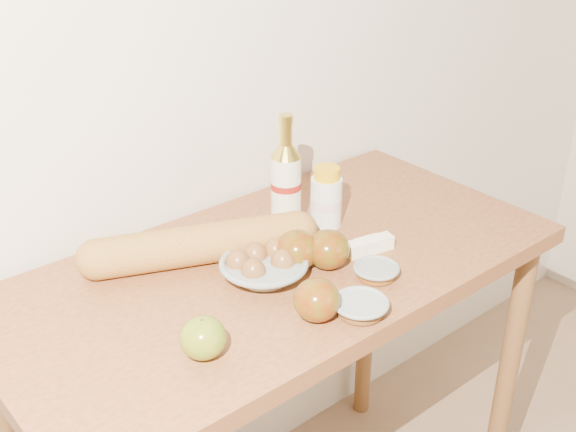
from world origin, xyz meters
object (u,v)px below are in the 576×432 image
object	(u,v)px
egg_bowl	(263,266)
cream_bottle	(326,199)
bourbon_bottle	(286,186)
table	(279,310)
baguette	(201,244)

from	to	relation	value
egg_bowl	cream_bottle	bearing A→B (deg)	18.98
bourbon_bottle	table	bearing A→B (deg)	-126.00
table	baguette	bearing A→B (deg)	140.27
cream_bottle	egg_bowl	size ratio (longest dim) A/B	0.70
bourbon_bottle	cream_bottle	xyz separation A→B (m)	(0.09, -0.04, -0.05)
egg_bowl	baguette	distance (m)	0.14
table	cream_bottle	bearing A→B (deg)	17.73
cream_bottle	egg_bowl	bearing A→B (deg)	-172.30
cream_bottle	egg_bowl	distance (m)	0.27
bourbon_bottle	egg_bowl	xyz separation A→B (m)	(-0.16, -0.12, -0.09)
cream_bottle	egg_bowl	world-z (taller)	cream_bottle
bourbon_bottle	egg_bowl	world-z (taller)	bourbon_bottle
baguette	egg_bowl	bearing A→B (deg)	-41.22
cream_bottle	baguette	xyz separation A→B (m)	(-0.31, 0.04, -0.02)
bourbon_bottle	cream_bottle	distance (m)	0.11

